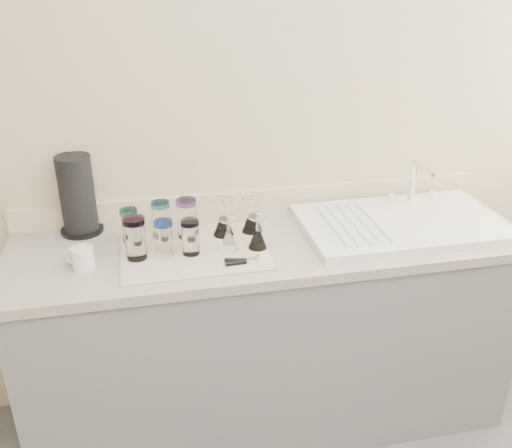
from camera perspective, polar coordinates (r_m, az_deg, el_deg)
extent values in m
cube|color=#C4B28C|center=(2.41, -0.01, 9.06)|extent=(3.50, 0.04, 2.50)
cube|color=slate|center=(2.51, 1.46, -11.19)|extent=(2.00, 0.60, 0.86)
cube|color=gray|center=(2.27, 1.58, -2.04)|extent=(2.06, 0.62, 0.04)
cube|color=white|center=(2.43, 14.28, 0.06)|extent=(0.82, 0.50, 0.03)
cylinder|color=silver|center=(2.62, 15.45, 4.29)|extent=(0.02, 0.02, 0.18)
cylinder|color=silver|center=(2.53, 16.45, 5.33)|extent=(0.02, 0.16, 0.02)
cylinder|color=silver|center=(2.60, 13.30, 2.72)|extent=(0.03, 0.03, 0.04)
cylinder|color=silver|center=(2.69, 17.18, 3.02)|extent=(0.03, 0.03, 0.04)
cube|color=silver|center=(2.19, -6.19, -2.64)|extent=(0.55, 0.42, 0.01)
cylinder|color=white|center=(2.27, -12.50, -0.33)|extent=(0.06, 0.06, 0.12)
cylinder|color=#1B916F|center=(2.24, -12.66, 1.22)|extent=(0.07, 0.07, 0.02)
cylinder|color=white|center=(2.28, -9.44, 0.25)|extent=(0.07, 0.07, 0.13)
cylinder|color=teal|center=(2.25, -9.57, 1.94)|extent=(0.07, 0.07, 0.02)
cylinder|color=white|center=(2.26, -6.91, 0.34)|extent=(0.08, 0.08, 0.14)
cylinder|color=#724CAD|center=(2.23, -7.01, 2.18)|extent=(0.08, 0.08, 0.02)
cylinder|color=white|center=(2.13, -11.95, -1.65)|extent=(0.08, 0.08, 0.14)
cylinder|color=#E736C2|center=(2.10, -12.15, 0.31)|extent=(0.08, 0.08, 0.02)
cylinder|color=white|center=(2.14, -9.16, -1.55)|extent=(0.06, 0.06, 0.12)
cylinder|color=blue|center=(2.11, -9.29, 0.10)|extent=(0.07, 0.07, 0.02)
cylinder|color=white|center=(2.13, -6.56, -1.52)|extent=(0.07, 0.07, 0.12)
cylinder|color=#C89BEE|center=(2.10, -6.65, 0.14)|extent=(0.07, 0.07, 0.02)
cone|color=white|center=(2.27, -3.28, -0.16)|extent=(0.08, 0.08, 0.08)
cylinder|color=white|center=(2.24, -3.32, 1.48)|extent=(0.01, 0.01, 0.06)
cylinder|color=white|center=(2.23, -3.35, 2.32)|extent=(0.08, 0.08, 0.01)
cone|color=white|center=(2.30, -0.39, 0.22)|extent=(0.09, 0.09, 0.08)
cylinder|color=white|center=(2.27, -0.39, 1.89)|extent=(0.01, 0.01, 0.06)
cylinder|color=white|center=(2.26, -0.39, 2.74)|extent=(0.09, 0.09, 0.01)
cone|color=white|center=(2.16, -2.75, -1.76)|extent=(0.07, 0.07, 0.07)
cylinder|color=white|center=(2.13, -2.78, -0.25)|extent=(0.01, 0.01, 0.06)
cylinder|color=white|center=(2.12, -2.80, 0.52)|extent=(0.07, 0.07, 0.01)
cone|color=white|center=(2.17, 0.16, -1.51)|extent=(0.08, 0.08, 0.07)
cylinder|color=white|center=(2.15, 0.16, 0.00)|extent=(0.01, 0.01, 0.06)
cylinder|color=white|center=(2.13, 0.16, 0.78)|extent=(0.08, 0.08, 0.01)
cube|color=silver|center=(2.08, -0.31, -3.67)|extent=(0.05, 0.03, 0.02)
cylinder|color=black|center=(2.07, -1.73, -3.87)|extent=(0.10, 0.02, 0.02)
cylinder|color=black|center=(2.08, -1.82, -3.64)|extent=(0.10, 0.04, 0.02)
cylinder|color=white|center=(2.14, -16.90, -3.28)|extent=(0.10, 0.10, 0.08)
torus|color=white|center=(2.16, -17.86, -3.16)|extent=(0.06, 0.03, 0.06)
cylinder|color=black|center=(2.44, -16.97, -0.55)|extent=(0.17, 0.17, 0.01)
cylinder|color=black|center=(2.37, -17.46, 2.95)|extent=(0.14, 0.14, 0.31)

